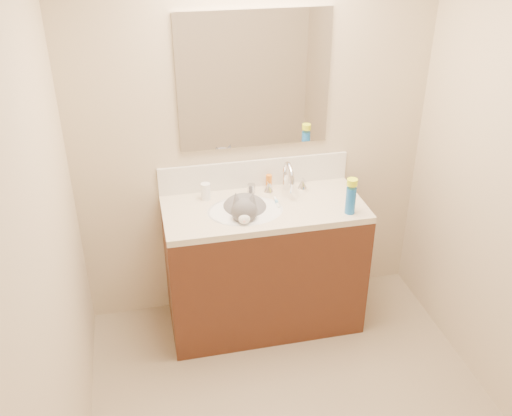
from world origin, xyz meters
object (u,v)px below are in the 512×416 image
pill_bottle (206,191)px  spray_can (351,201)px  silver_jar (251,189)px  amber_bottle (269,182)px  vanity_cabinet (264,268)px  basin (245,221)px  cat (245,213)px  faucet (288,180)px

pill_bottle → spray_can: bearing=-23.8°
silver_jar → spray_can: (0.51, -0.37, 0.05)m
pill_bottle → amber_bottle: bearing=6.9°
vanity_cabinet → spray_can: 0.73m
pill_bottle → basin: bearing=-43.0°
spray_can → cat: bearing=162.6°
pill_bottle → amber_bottle: size_ratio=1.09×
basin → spray_can: spray_can is taller
silver_jar → amber_bottle: 0.12m
vanity_cabinet → cat: bearing=-177.7°
faucet → cat: size_ratio=0.65×
faucet → pill_bottle: 0.51m
cat → amber_bottle: (0.20, 0.21, 0.08)m
basin → spray_can: size_ratio=2.80×
faucet → silver_jar: bearing=168.6°
vanity_cabinet → silver_jar: (-0.04, 0.18, 0.48)m
silver_jar → spray_can: spray_can is taller
vanity_cabinet → basin: 0.40m
silver_jar → spray_can: size_ratio=0.36×
basin → spray_can: 0.63m
silver_jar → amber_bottle: size_ratio=0.60×
vanity_cabinet → pill_bottle: (-0.32, 0.16, 0.50)m
pill_bottle → amber_bottle: pill_bottle is taller
cat → silver_jar: bearing=79.4°
silver_jar → amber_bottle: bearing=13.8°
amber_bottle → silver_jar: bearing=-166.2°
vanity_cabinet → spray_can: size_ratio=7.47×
basin → amber_bottle: (0.20, 0.24, 0.12)m
pill_bottle → spray_can: size_ratio=0.65×
faucet → spray_can: size_ratio=1.74×
cat → pill_bottle: cat is taller
vanity_cabinet → faucet: bearing=37.3°
silver_jar → basin: bearing=-111.2°
basin → cat: 0.05m
spray_can → faucet: bearing=131.5°
pill_bottle → amber_bottle: (0.41, 0.05, -0.00)m
pill_bottle → silver_jar: bearing=4.0°
vanity_cabinet → cat: cat is taller
spray_can → amber_bottle: bearing=134.2°
spray_can → basin: bearing=165.0°
vanity_cabinet → basin: (-0.12, -0.03, 0.38)m
silver_jar → amber_bottle: amber_bottle is taller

